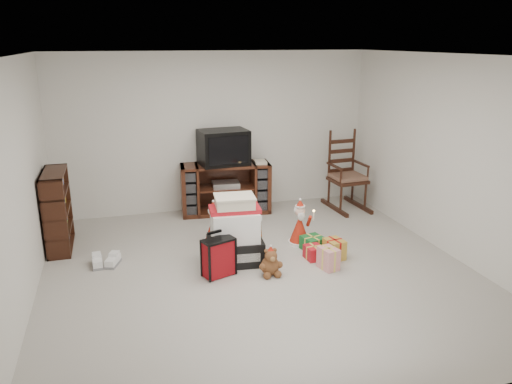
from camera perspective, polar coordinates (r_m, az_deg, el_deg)
room at (r=5.60m, az=0.40°, el=2.46°), size 5.01×5.01×2.51m
tv_stand at (r=7.92m, az=-3.50°, el=0.43°), size 1.43×0.63×0.80m
bookshelf at (r=7.02m, az=-21.72°, el=-2.11°), size 0.29×0.86×1.05m
rocking_chair at (r=8.28m, az=10.21°, el=1.28°), size 0.58×0.90×1.32m
gift_pile at (r=6.14m, az=-2.41°, el=-4.85°), size 0.71×0.55×0.84m
red_suitcase at (r=5.86m, az=-4.29°, el=-7.46°), size 0.40×0.30×0.54m
stocking at (r=6.24m, az=-0.26°, el=-5.32°), size 0.28×0.15×0.57m
teddy_bear at (r=5.90m, az=1.65°, el=-8.16°), size 0.22×0.20×0.33m
santa_figurine at (r=6.76m, az=5.00°, el=-3.99°), size 0.31×0.29×0.63m
mrs_claus_figurine at (r=6.82m, az=-4.85°, el=-3.93°), size 0.29×0.27×0.58m
sneaker_pair at (r=6.44m, az=-16.86°, el=-7.62°), size 0.37×0.31×0.10m
gift_cluster at (r=6.39m, az=7.18°, el=-6.55°), size 0.50×0.77×0.23m
crt_television at (r=7.75m, az=-3.74°, el=5.13°), size 0.78×0.59×0.54m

